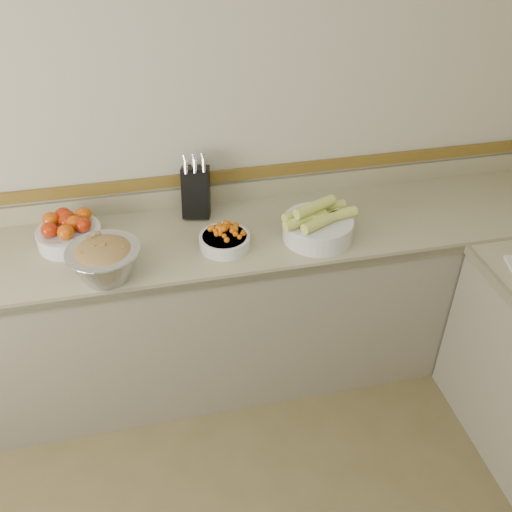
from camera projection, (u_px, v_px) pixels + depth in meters
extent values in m
plane|color=#ADA88F|center=(154.00, 135.00, 2.69)|extent=(4.00, 0.00, 4.00)
cube|color=gray|center=(169.00, 246.00, 2.68)|extent=(4.00, 0.65, 0.04)
cube|color=slate|center=(177.00, 317.00, 2.95)|extent=(4.00, 0.63, 0.86)
cube|color=#71654C|center=(176.00, 288.00, 2.43)|extent=(4.00, 0.02, 0.04)
cube|color=gray|center=(162.00, 200.00, 2.89)|extent=(4.00, 0.02, 0.10)
cube|color=brown|center=(160.00, 183.00, 2.83)|extent=(4.00, 0.02, 0.06)
cube|color=black|center=(196.00, 192.00, 2.80)|extent=(0.17, 0.19, 0.27)
cylinder|color=silver|center=(186.00, 167.00, 2.68)|extent=(0.02, 0.04, 0.07)
cylinder|color=silver|center=(195.00, 166.00, 2.69)|extent=(0.02, 0.04, 0.07)
cylinder|color=silver|center=(204.00, 165.00, 2.69)|extent=(0.02, 0.04, 0.07)
cylinder|color=silver|center=(185.00, 164.00, 2.70)|extent=(0.02, 0.04, 0.07)
cylinder|color=silver|center=(194.00, 163.00, 2.71)|extent=(0.02, 0.04, 0.07)
cylinder|color=silver|center=(203.00, 162.00, 2.71)|extent=(0.02, 0.04, 0.07)
cylinder|color=silver|center=(184.00, 162.00, 2.72)|extent=(0.02, 0.04, 0.07)
cylinder|color=silver|center=(193.00, 161.00, 2.73)|extent=(0.02, 0.04, 0.07)
cylinder|color=silver|center=(202.00, 160.00, 2.74)|extent=(0.02, 0.04, 0.07)
cylinder|color=silver|center=(70.00, 236.00, 2.64)|extent=(0.29, 0.29, 0.08)
torus|color=silver|center=(68.00, 230.00, 2.62)|extent=(0.30, 0.30, 0.01)
cylinder|color=white|center=(68.00, 230.00, 2.62)|extent=(0.26, 0.26, 0.01)
ellipsoid|color=#A32006|center=(49.00, 230.00, 2.56)|extent=(0.08, 0.08, 0.07)
ellipsoid|color=#B24306|center=(66.00, 232.00, 2.54)|extent=(0.08, 0.08, 0.07)
ellipsoid|color=#A32006|center=(83.00, 225.00, 2.59)|extent=(0.08, 0.08, 0.07)
ellipsoid|color=#B24306|center=(51.00, 219.00, 2.62)|extent=(0.08, 0.08, 0.07)
ellipsoid|color=#A32006|center=(67.00, 222.00, 2.61)|extent=(0.08, 0.08, 0.07)
ellipsoid|color=#B24306|center=(83.00, 215.00, 2.66)|extent=(0.08, 0.08, 0.07)
ellipsoid|color=#A32006|center=(63.00, 215.00, 2.66)|extent=(0.08, 0.08, 0.07)
ellipsoid|color=#B24306|center=(74.00, 223.00, 2.60)|extent=(0.08, 0.08, 0.07)
ellipsoid|color=#A32006|center=(67.00, 218.00, 2.64)|extent=(0.08, 0.08, 0.07)
cylinder|color=silver|center=(225.00, 241.00, 2.63)|extent=(0.24, 0.24, 0.06)
torus|color=silver|center=(224.00, 237.00, 2.61)|extent=(0.24, 0.24, 0.01)
cylinder|color=white|center=(224.00, 237.00, 2.61)|extent=(0.20, 0.20, 0.01)
sphere|color=#B85006|center=(210.00, 228.00, 2.62)|extent=(0.03, 0.03, 0.03)
sphere|color=#B85006|center=(224.00, 238.00, 2.55)|extent=(0.03, 0.03, 0.03)
sphere|color=#B85006|center=(226.00, 226.00, 2.58)|extent=(0.03, 0.03, 0.03)
sphere|color=#B85006|center=(218.00, 224.00, 2.63)|extent=(0.03, 0.03, 0.03)
sphere|color=#B85006|center=(224.00, 229.00, 2.56)|extent=(0.03, 0.03, 0.03)
sphere|color=#B85006|center=(237.00, 240.00, 2.55)|extent=(0.03, 0.03, 0.03)
sphere|color=#B85006|center=(226.00, 225.00, 2.59)|extent=(0.03, 0.03, 0.03)
sphere|color=#B85006|center=(231.00, 230.00, 2.58)|extent=(0.03, 0.03, 0.03)
sphere|color=#B85006|center=(232.00, 228.00, 2.59)|extent=(0.03, 0.03, 0.03)
sphere|color=#B85006|center=(222.00, 228.00, 2.58)|extent=(0.03, 0.03, 0.03)
sphere|color=#B85006|center=(227.00, 226.00, 2.60)|extent=(0.03, 0.03, 0.03)
sphere|color=#B85006|center=(226.00, 226.00, 2.60)|extent=(0.03, 0.03, 0.03)
sphere|color=#B85006|center=(235.00, 230.00, 2.59)|extent=(0.03, 0.03, 0.03)
sphere|color=#B85006|center=(241.00, 233.00, 2.59)|extent=(0.03, 0.03, 0.03)
sphere|color=#B85006|center=(226.00, 225.00, 2.59)|extent=(0.03, 0.03, 0.03)
sphere|color=#B85006|center=(241.00, 230.00, 2.61)|extent=(0.03, 0.03, 0.03)
sphere|color=#B85006|center=(228.00, 224.00, 2.63)|extent=(0.03, 0.03, 0.03)
sphere|color=#B85006|center=(219.00, 226.00, 2.60)|extent=(0.03, 0.03, 0.03)
sphere|color=#B85006|center=(218.00, 240.00, 2.54)|extent=(0.03, 0.03, 0.03)
sphere|color=#B85006|center=(226.00, 230.00, 2.56)|extent=(0.03, 0.03, 0.03)
sphere|color=#B85006|center=(235.00, 227.00, 2.61)|extent=(0.03, 0.03, 0.03)
sphere|color=#B85006|center=(235.00, 232.00, 2.58)|extent=(0.03, 0.03, 0.03)
sphere|color=#B85006|center=(214.00, 229.00, 2.59)|extent=(0.03, 0.03, 0.03)
sphere|color=#B85006|center=(225.00, 225.00, 2.61)|extent=(0.03, 0.03, 0.03)
sphere|color=#B85006|center=(225.00, 229.00, 2.57)|extent=(0.03, 0.03, 0.03)
sphere|color=#B85006|center=(235.00, 239.00, 2.55)|extent=(0.03, 0.03, 0.03)
sphere|color=#B85006|center=(221.00, 227.00, 2.58)|extent=(0.03, 0.03, 0.03)
sphere|color=#B85006|center=(223.00, 223.00, 2.65)|extent=(0.03, 0.03, 0.03)
sphere|color=#B85006|center=(224.00, 236.00, 2.55)|extent=(0.03, 0.03, 0.03)
sphere|color=#B85006|center=(229.00, 227.00, 2.61)|extent=(0.03, 0.03, 0.03)
sphere|color=#B85006|center=(219.00, 224.00, 2.65)|extent=(0.03, 0.03, 0.03)
sphere|color=#B85006|center=(231.00, 227.00, 2.59)|extent=(0.03, 0.03, 0.03)
sphere|color=#B85006|center=(232.00, 231.00, 2.57)|extent=(0.03, 0.03, 0.03)
sphere|color=#B85006|center=(219.00, 229.00, 2.57)|extent=(0.03, 0.03, 0.03)
sphere|color=#B85006|center=(225.00, 226.00, 2.61)|extent=(0.03, 0.03, 0.03)
sphere|color=#B85006|center=(228.00, 230.00, 2.57)|extent=(0.03, 0.03, 0.03)
sphere|color=#B85006|center=(235.00, 234.00, 2.57)|extent=(0.03, 0.03, 0.03)
sphere|color=#B85006|center=(222.00, 240.00, 2.54)|extent=(0.03, 0.03, 0.03)
sphere|color=#B85006|center=(230.00, 227.00, 2.59)|extent=(0.03, 0.03, 0.03)
cylinder|color=silver|center=(318.00, 229.00, 2.68)|extent=(0.33, 0.33, 0.10)
torus|color=silver|center=(318.00, 221.00, 2.65)|extent=(0.33, 0.33, 0.01)
cylinder|color=#BCC351|center=(305.00, 220.00, 2.60)|extent=(0.22, 0.12, 0.05)
cylinder|color=#BCC351|center=(322.00, 221.00, 2.59)|extent=(0.22, 0.14, 0.05)
cylinder|color=#BCC351|center=(335.00, 216.00, 2.63)|extent=(0.23, 0.09, 0.05)
cylinder|color=#BCC351|center=(303.00, 212.00, 2.66)|extent=(0.22, 0.13, 0.05)
cylinder|color=#BCC351|center=(323.00, 208.00, 2.68)|extent=(0.22, 0.08, 0.05)
cylinder|color=#BCC351|center=(315.00, 207.00, 2.60)|extent=(0.22, 0.14, 0.05)
cylinder|color=#B2B2BA|center=(105.00, 264.00, 2.42)|extent=(0.31, 0.31, 0.15)
torus|color=#B2B2BA|center=(103.00, 251.00, 2.38)|extent=(0.32, 0.32, 0.01)
ellipsoid|color=maroon|center=(103.00, 253.00, 2.38)|extent=(0.26, 0.26, 0.08)
cube|color=maroon|center=(94.00, 250.00, 2.36)|extent=(0.02, 0.02, 0.02)
cube|color=#659C4C|center=(94.00, 247.00, 2.36)|extent=(0.03, 0.03, 0.02)
cube|color=maroon|center=(103.00, 247.00, 2.37)|extent=(0.02, 0.02, 0.02)
cube|color=#659C4C|center=(98.00, 234.00, 2.44)|extent=(0.02, 0.02, 0.02)
cube|color=maroon|center=(108.00, 251.00, 2.35)|extent=(0.03, 0.03, 0.02)
cube|color=#659C4C|center=(112.00, 242.00, 2.41)|extent=(0.03, 0.03, 0.02)
cube|color=maroon|center=(83.00, 254.00, 2.34)|extent=(0.03, 0.03, 0.02)
cube|color=#659C4C|center=(89.00, 239.00, 2.42)|extent=(0.02, 0.02, 0.02)
cube|color=maroon|center=(85.00, 252.00, 2.36)|extent=(0.02, 0.02, 0.02)
cube|color=#659C4C|center=(91.00, 249.00, 2.38)|extent=(0.02, 0.02, 0.02)
cube|color=maroon|center=(103.00, 247.00, 2.37)|extent=(0.03, 0.03, 0.02)
cube|color=#659C4C|center=(96.00, 253.00, 2.35)|extent=(0.03, 0.03, 0.02)
cube|color=maroon|center=(123.00, 249.00, 2.37)|extent=(0.03, 0.03, 0.02)
cube|color=#659C4C|center=(103.00, 246.00, 2.36)|extent=(0.02, 0.02, 0.02)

